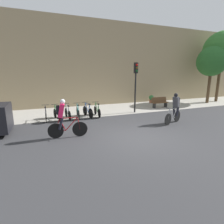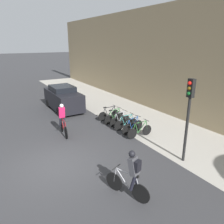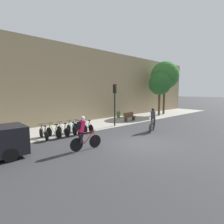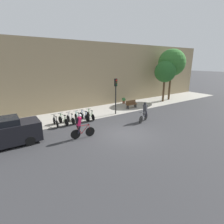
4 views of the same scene
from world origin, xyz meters
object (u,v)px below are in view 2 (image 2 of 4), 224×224
Objects in this scene: cyclist_grey at (132,174)px; parked_bike_3 at (126,123)px; parked_bike_2 at (120,120)px; traffic_light_pole at (189,106)px; parked_bike_4 at (133,126)px; parked_bike_0 at (109,114)px; parked_bike_5 at (140,131)px; parked_bike_1 at (114,117)px; parked_car at (63,98)px; cyclist_pink at (62,118)px.

parked_bike_3 is (-5.11, 3.33, -0.56)m from cyclist_grey.
parked_bike_2 is 0.43× the size of traffic_light_pole.
parked_bike_4 is at bearing 0.07° from parked_bike_3.
parked_bike_0 is 3.32m from parked_bike_5.
traffic_light_pole is at bearing 1.84° from parked_bike_5.
parked_bike_4 is at bearing -178.52° from traffic_light_pole.
parked_bike_1 is at bearing -179.97° from parked_bike_3.
parked_bike_2 is 5.48m from parked_car.
parked_bike_3 is at bearing -179.93° from parked_bike_4.
parked_car is at bearing -165.54° from parked_bike_5.
parked_bike_1 is 1.99m from parked_bike_4.
parked_bike_4 reaches higher than parked_bike_3.
cyclist_pink is at bearing -110.25° from parked_bike_3.
cyclist_grey is at bearing -25.07° from parked_bike_0.
parked_bike_5 is at bearing 14.46° from parked_car.
parked_bike_1 is 0.66m from parked_bike_2.
parked_bike_0 is 0.37× the size of parked_car.
cyclist_grey is 7.87m from parked_bike_0.
parked_bike_0 is 1.33m from parked_bike_2.
parked_bike_3 is at bearing 179.96° from parked_bike_5.
parked_bike_2 is at bearing -179.97° from parked_bike_4.
parked_bike_1 is at bearing -179.92° from parked_bike_2.
parked_bike_3 is 0.98× the size of parked_bike_4.
cyclist_pink reaches higher than parked_bike_5.
traffic_light_pole is at bearing 10.81° from parked_car.
parked_car is (-10.13, -1.94, -1.64)m from traffic_light_pole.
parked_bike_4 reaches higher than parked_bike_1.
parked_bike_3 is 1.33m from parked_bike_5.
cyclist_pink reaches higher than parked_bike_3.
cyclist_pink is 4.01m from parked_bike_4.
cyclist_pink is at bearing -147.60° from traffic_light_pole.
cyclist_pink is 0.42× the size of parked_car.
parked_car is at bearing -157.67° from parked_bike_1.
cyclist_grey is 1.12× the size of parked_bike_3.
cyclist_grey is at bearing -33.03° from parked_bike_3.
traffic_light_pole reaches higher than parked_bike_0.
parked_bike_1 is (-6.44, 3.32, -0.56)m from cyclist_grey.
parked_bike_3 is at bearing 146.97° from cyclist_grey.
parked_bike_5 is 0.38× the size of parked_car.
parked_bike_2 is (0.66, 0.00, -0.00)m from parked_bike_1.
cyclist_grey is 5.07m from parked_bike_5.
parked_car is (-3.81, -1.84, 0.52)m from parked_bike_0.
cyclist_pink is 1.10× the size of parked_bike_5.
cyclist_pink is at bearing -119.30° from parked_bike_4.
parked_bike_3 reaches higher than parked_bike_0.
parked_bike_4 is 4.24m from traffic_light_pole.
cyclist_pink is at bearing -100.05° from parked_bike_2.
parked_car is (-7.13, -1.84, 0.52)m from parked_bike_5.
cyclist_grey is 7.27m from parked_bike_1.
parked_bike_2 is 1.33m from parked_bike_4.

